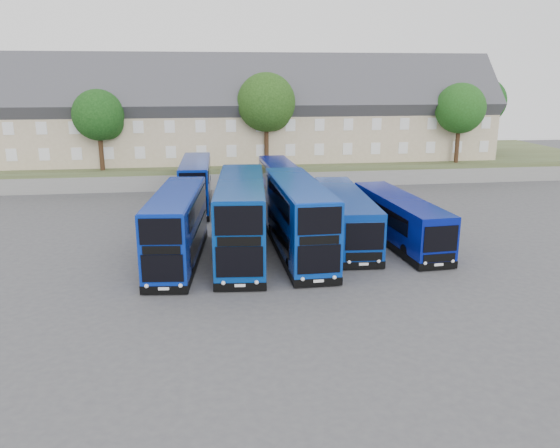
{
  "coord_description": "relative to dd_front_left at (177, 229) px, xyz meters",
  "views": [
    {
      "loc": [
        -4.13,
        -29.06,
        10.73
      ],
      "look_at": [
        0.16,
        2.17,
        2.2
      ],
      "focal_mm": 35.0,
      "sensor_mm": 36.0,
      "label": 1
    }
  ],
  "objects": [
    {
      "name": "tree_far",
      "position": [
        34.07,
        29.68,
        5.66
      ],
      "size": [
        5.44,
        5.44,
        8.67
      ],
      "color": "#382314",
      "rests_on": "earth_bank"
    },
    {
      "name": "tree_mid",
      "position": [
        8.07,
        23.18,
        6.0
      ],
      "size": [
        5.76,
        5.76,
        9.18
      ],
      "color": "#382314",
      "rests_on": "earth_bank"
    },
    {
      "name": "dd_front_left",
      "position": [
        0.0,
        0.0,
        0.0
      ],
      "size": [
        3.49,
        10.76,
        4.2
      ],
      "rotation": [
        0.0,
        0.0,
        -0.1
      ],
      "color": "#08279F",
      "rests_on": "ground"
    },
    {
      "name": "dd_rear_left",
      "position": [
        0.93,
        13.95,
        -0.1
      ],
      "size": [
        2.61,
        10.14,
        4.0
      ],
      "rotation": [
        0.0,
        0.0,
        -0.03
      ],
      "color": "navy",
      "rests_on": "ground"
    },
    {
      "name": "retaining_wall",
      "position": [
        5.93,
        21.59,
        -1.31
      ],
      "size": [
        70.0,
        0.4,
        1.5
      ],
      "primitive_type": "cube",
      "color": "slate",
      "rests_on": "ground"
    },
    {
      "name": "dd_front_right",
      "position": [
        7.33,
        0.42,
        0.17
      ],
      "size": [
        2.83,
        11.46,
        4.54
      ],
      "rotation": [
        0.0,
        0.0,
        0.02
      ],
      "color": "#0834A1",
      "rests_on": "ground"
    },
    {
      "name": "tree_east",
      "position": [
        28.07,
        22.68,
        5.33
      ],
      "size": [
        5.12,
        5.12,
        8.16
      ],
      "color": "#382314",
      "rests_on": "earth_bank"
    },
    {
      "name": "coach_east_b",
      "position": [
        14.36,
        1.98,
        -0.55
      ],
      "size": [
        3.15,
        11.48,
        3.1
      ],
      "rotation": [
        0.0,
        0.0,
        0.07
      ],
      "color": "#071487",
      "rests_on": "ground"
    },
    {
      "name": "earth_bank",
      "position": [
        5.93,
        31.59,
        -1.06
      ],
      "size": [
        80.0,
        20.0,
        2.0
      ],
      "primitive_type": "cube",
      "color": "#494E2C",
      "rests_on": "ground"
    },
    {
      "name": "ground",
      "position": [
        5.93,
        -2.41,
        -2.06
      ],
      "size": [
        120.0,
        120.0,
        0.0
      ],
      "primitive_type": "plane",
      "color": "#434348",
      "rests_on": "ground"
    },
    {
      "name": "coach_east_a",
      "position": [
        10.92,
        2.98,
        -0.45
      ],
      "size": [
        3.3,
        12.16,
        3.29
      ],
      "rotation": [
        0.0,
        0.0,
        -0.07
      ],
      "color": "navy",
      "rests_on": "ground"
    },
    {
      "name": "terrace_row",
      "position": [
        5.93,
        27.59,
        4.53
      ],
      "size": [
        54.0,
        10.4,
        11.2
      ],
      "color": "tan",
      "rests_on": "earth_bank"
    },
    {
      "name": "dd_rear_right",
      "position": [
        7.76,
        11.44,
        -0.12
      ],
      "size": [
        2.6,
        10.03,
        3.95
      ],
      "rotation": [
        0.0,
        0.0,
        0.03
      ],
      "color": "#071182",
      "rests_on": "ground"
    },
    {
      "name": "tree_west",
      "position": [
        -7.93,
        22.68,
        4.99
      ],
      "size": [
        4.8,
        4.8,
        7.65
      ],
      "color": "#382314",
      "rests_on": "earth_bank"
    },
    {
      "name": "dd_front_mid",
      "position": [
        3.83,
        0.6,
        0.27
      ],
      "size": [
        3.75,
        12.14,
        4.75
      ],
      "rotation": [
        0.0,
        0.0,
        -0.09
      ],
      "color": "navy",
      "rests_on": "ground"
    }
  ]
}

